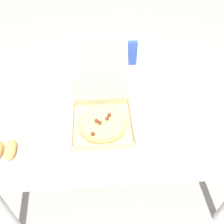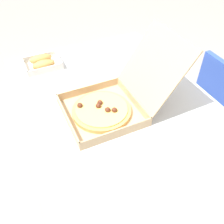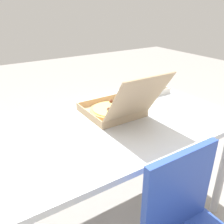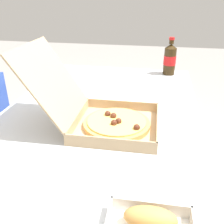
% 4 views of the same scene
% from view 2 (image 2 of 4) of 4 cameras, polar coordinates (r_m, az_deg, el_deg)
% --- Properties ---
extents(ground_plane, '(10.00, 10.00, 0.00)m').
position_cam_2_polar(ground_plane, '(1.65, 2.76, -19.86)').
color(ground_plane, gray).
extents(dining_table, '(1.45, 0.85, 0.72)m').
position_cam_2_polar(dining_table, '(1.11, 3.87, -4.48)').
color(dining_table, silver).
rests_on(dining_table, ground_plane).
extents(pizza_box_open, '(0.32, 0.49, 0.31)m').
position_cam_2_polar(pizza_box_open, '(1.07, -0.11, 2.27)').
color(pizza_box_open, tan).
rests_on(pizza_box_open, dining_table).
extents(bread_side_box, '(0.15, 0.19, 0.06)m').
position_cam_2_polar(bread_side_box, '(1.41, -15.71, 10.87)').
color(bread_side_box, white).
rests_on(bread_side_box, dining_table).
extents(paper_menu, '(0.23, 0.18, 0.00)m').
position_cam_2_polar(paper_menu, '(1.02, 20.55, -7.68)').
color(paper_menu, white).
rests_on(paper_menu, dining_table).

